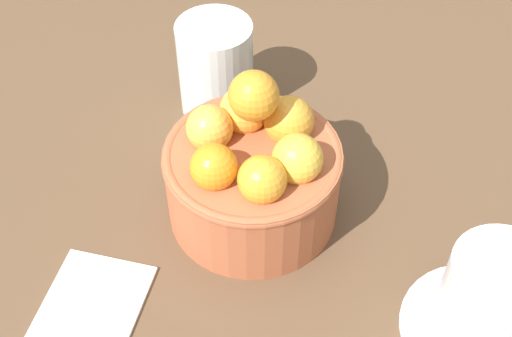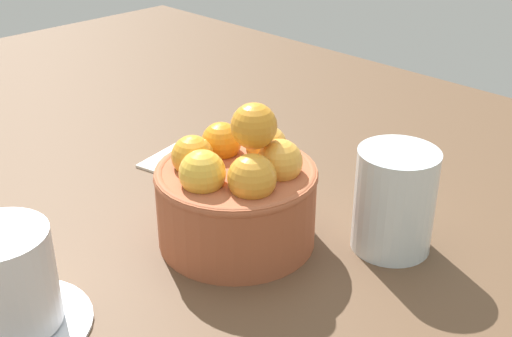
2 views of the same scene
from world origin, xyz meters
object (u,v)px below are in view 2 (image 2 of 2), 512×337
(water_glass, at_px, (394,200))
(terracotta_bowl, at_px, (237,193))
(coffee_cup, at_px, (6,287))
(folded_napkin, at_px, (192,163))

(water_glass, bearing_deg, terracotta_bowl, 41.26)
(coffee_cup, height_order, folded_napkin, coffee_cup)
(terracotta_bowl, bearing_deg, coffee_cup, 81.32)
(coffee_cup, xyz_separation_m, folded_napkin, (0.11, -0.27, -0.03))
(terracotta_bowl, bearing_deg, folded_napkin, -24.57)
(coffee_cup, relative_size, folded_napkin, 1.16)
(water_glass, relative_size, folded_napkin, 0.94)
(terracotta_bowl, xyz_separation_m, folded_napkin, (0.15, -0.07, -0.05))
(terracotta_bowl, relative_size, water_glass, 1.53)
(terracotta_bowl, height_order, folded_napkin, terracotta_bowl)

